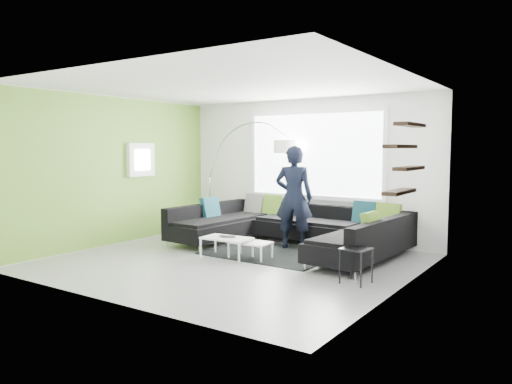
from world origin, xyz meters
TOP-DOWN VIEW (x-y plane):
  - ground at (0.00, 0.00)m, footprint 5.50×5.50m
  - room_shell at (0.04, 0.21)m, footprint 5.54×5.04m
  - sectional_sofa at (0.24, 1.32)m, footprint 4.05×2.65m
  - rug at (0.21, 0.89)m, footprint 2.21×1.63m
  - coffee_table at (-0.07, 0.29)m, footprint 1.07×0.66m
  - arc_lamp at (-2.21, 2.15)m, footprint 2.21×0.65m
  - side_table at (2.17, -0.09)m, footprint 0.39×0.39m
  - person at (0.29, 1.50)m, footprint 0.97×0.88m
  - laptop at (-0.25, 0.19)m, footprint 0.38×0.33m

SIDE VIEW (x-z plane):
  - ground at x=0.00m, z-range 0.00..0.00m
  - rug at x=0.21m, z-range 0.00..0.01m
  - coffee_table at x=-0.07m, z-range 0.00..0.34m
  - side_table at x=2.17m, z-range 0.00..0.48m
  - laptop at x=-0.25m, z-range 0.34..0.37m
  - sectional_sofa at x=0.24m, z-range -0.05..0.80m
  - person at x=0.29m, z-range 0.00..1.88m
  - arc_lamp at x=-2.21m, z-range 0.00..2.37m
  - room_shell at x=0.04m, z-range 0.40..3.22m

